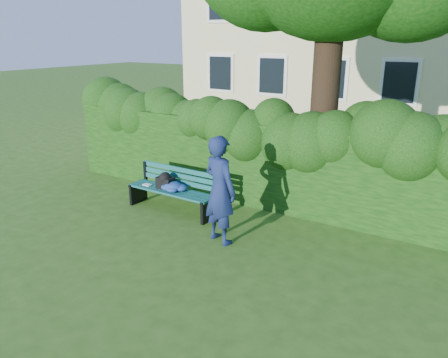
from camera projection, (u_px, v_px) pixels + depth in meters
The scene contains 4 objects.
ground at pixel (207, 237), 8.01m from camera, with size 80.00×80.00×0.00m, color #315719.
hedge at pixel (263, 162), 9.51m from camera, with size 10.00×1.00×1.80m.
park_bench at pixel (172, 188), 9.08m from camera, with size 2.01×0.60×0.89m.
man_reading at pixel (220, 190), 7.56m from camera, with size 0.71×0.46×1.94m, color #16224F.
Camera 1 is at (4.11, -6.01, 3.52)m, focal length 35.00 mm.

